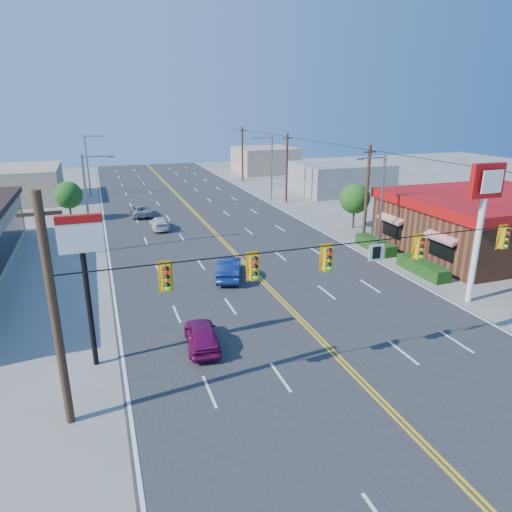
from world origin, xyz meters
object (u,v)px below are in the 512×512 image
object	(u,v)px
signal_span	(349,268)
kfc	(486,223)
pizza_hut_sign	(83,260)
car_blue	(229,269)
kfc_pylon	(483,206)
car_magenta	(202,336)
car_silver	(141,211)
car_white	(159,224)

from	to	relation	value
signal_span	kfc	distance (m)	23.47
kfc	signal_span	bearing A→B (deg)	-149.06
kfc	pizza_hut_sign	size ratio (longest dim) A/B	2.38
car_blue	signal_span	bearing A→B (deg)	117.28
signal_span	pizza_hut_sign	xyz separation A→B (m)	(-10.88, 4.00, 0.30)
kfc	car_blue	world-z (taller)	kfc
pizza_hut_sign	signal_span	bearing A→B (deg)	-20.19
signal_span	kfc_pylon	world-z (taller)	signal_span
signal_span	car_magenta	bearing A→B (deg)	146.73
signal_span	car_silver	distance (m)	34.67
kfc_pylon	car_blue	world-z (taller)	kfc_pylon
signal_span	car_white	bearing A→B (deg)	99.47
signal_span	kfc_pylon	size ratio (longest dim) A/B	2.86
kfc_pylon	pizza_hut_sign	world-z (taller)	kfc_pylon
car_white	car_silver	xyz separation A→B (m)	(-1.13, 6.25, 0.03)
signal_span	kfc_pylon	distance (m)	11.87
kfc	car_magenta	size ratio (longest dim) A/B	4.26
kfc_pylon	car_silver	distance (m)	34.77
pizza_hut_sign	car_blue	world-z (taller)	pizza_hut_sign
car_blue	car_silver	xyz separation A→B (m)	(-3.89, 21.28, -0.12)
pizza_hut_sign	car_blue	bearing A→B (deg)	43.77
car_magenta	car_white	bearing A→B (deg)	-87.48
kfc	car_magenta	bearing A→B (deg)	-162.44
pizza_hut_sign	car_silver	distance (m)	30.70
car_magenta	kfc	bearing A→B (deg)	-157.03
pizza_hut_sign	car_magenta	bearing A→B (deg)	-2.03
kfc	car_silver	world-z (taller)	kfc
kfc_pylon	car_blue	xyz separation A→B (m)	(-12.98, 8.64, -5.31)
kfc	kfc_pylon	xyz separation A→B (m)	(-8.90, -8.00, 3.66)
car_white	kfc	bearing A→B (deg)	148.62
car_magenta	signal_span	bearing A→B (deg)	152.15
kfc_pylon	kfc	bearing A→B (deg)	41.95
car_blue	kfc	bearing A→B (deg)	-162.76
car_magenta	car_blue	bearing A→B (deg)	-108.80
signal_span	car_silver	xyz separation A→B (m)	(-5.74, 33.92, -4.27)
kfc_pylon	car_magenta	world-z (taller)	kfc_pylon
car_white	pizza_hut_sign	bearing A→B (deg)	76.27
kfc_pylon	car_magenta	bearing A→B (deg)	-179.39
pizza_hut_sign	car_blue	size ratio (longest dim) A/B	1.53
kfc_pylon	car_silver	xyz separation A→B (m)	(-16.86, 29.92, -5.42)
kfc_pylon	car_magenta	size ratio (longest dim) A/B	2.22
car_magenta	car_blue	xyz separation A→B (m)	(3.97, 8.82, 0.08)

